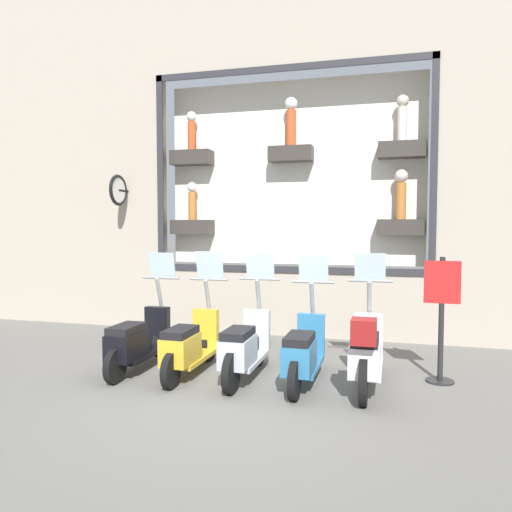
{
  "coord_description": "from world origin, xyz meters",
  "views": [
    {
      "loc": [
        -5.51,
        -1.85,
        2.04
      ],
      "look_at": [
        2.13,
        0.24,
        1.55
      ],
      "focal_mm": 35.0,
      "sensor_mm": 36.0,
      "label": 1
    }
  ],
  "objects_px": {
    "scooter_white_0": "(366,353)",
    "shop_sign_post": "(441,315)",
    "scooter_teal_1": "(303,353)",
    "scooter_yellow_3": "(189,345)",
    "scooter_black_4": "(137,342)",
    "scooter_silver_2": "(244,348)"
  },
  "relations": [
    {
      "from": "scooter_white_0",
      "to": "shop_sign_post",
      "type": "bearing_deg",
      "value": -54.88
    },
    {
      "from": "scooter_black_4",
      "to": "scooter_yellow_3",
      "type": "bearing_deg",
      "value": -89.94
    },
    {
      "from": "scooter_teal_1",
      "to": "scooter_yellow_3",
      "type": "height_order",
      "value": "scooter_yellow_3"
    },
    {
      "from": "scooter_white_0",
      "to": "shop_sign_post",
      "type": "height_order",
      "value": "scooter_white_0"
    },
    {
      "from": "scooter_yellow_3",
      "to": "scooter_black_4",
      "type": "distance_m",
      "value": 0.78
    },
    {
      "from": "scooter_white_0",
      "to": "shop_sign_post",
      "type": "relative_size",
      "value": 1.11
    },
    {
      "from": "scooter_teal_1",
      "to": "scooter_yellow_3",
      "type": "relative_size",
      "value": 1.0
    },
    {
      "from": "shop_sign_post",
      "to": "scooter_black_4",
      "type": "bearing_deg",
      "value": 98.38
    },
    {
      "from": "scooter_teal_1",
      "to": "scooter_black_4",
      "type": "distance_m",
      "value": 2.35
    },
    {
      "from": "shop_sign_post",
      "to": "scooter_teal_1",
      "type": "bearing_deg",
      "value": 109.29
    },
    {
      "from": "scooter_silver_2",
      "to": "scooter_yellow_3",
      "type": "distance_m",
      "value": 0.78
    },
    {
      "from": "scooter_teal_1",
      "to": "scooter_black_4",
      "type": "relative_size",
      "value": 1.0
    },
    {
      "from": "scooter_silver_2",
      "to": "shop_sign_post",
      "type": "bearing_deg",
      "value": -76.6
    },
    {
      "from": "scooter_white_0",
      "to": "scooter_teal_1",
      "type": "distance_m",
      "value": 0.79
    },
    {
      "from": "scooter_teal_1",
      "to": "shop_sign_post",
      "type": "height_order",
      "value": "shop_sign_post"
    },
    {
      "from": "scooter_black_4",
      "to": "shop_sign_post",
      "type": "xyz_separation_m",
      "value": [
        0.6,
        -4.06,
        0.46
      ]
    },
    {
      "from": "scooter_yellow_3",
      "to": "scooter_black_4",
      "type": "xyz_separation_m",
      "value": [
        -0.0,
        0.78,
        -0.0
      ]
    },
    {
      "from": "scooter_teal_1",
      "to": "shop_sign_post",
      "type": "xyz_separation_m",
      "value": [
        0.6,
        -1.7,
        0.46
      ]
    },
    {
      "from": "scooter_silver_2",
      "to": "scooter_black_4",
      "type": "relative_size",
      "value": 1.01
    },
    {
      "from": "scooter_teal_1",
      "to": "scooter_silver_2",
      "type": "bearing_deg",
      "value": 89.76
    },
    {
      "from": "scooter_teal_1",
      "to": "shop_sign_post",
      "type": "distance_m",
      "value": 1.86
    },
    {
      "from": "scooter_silver_2",
      "to": "scooter_black_4",
      "type": "xyz_separation_m",
      "value": [
        -0.0,
        1.57,
        -0.02
      ]
    }
  ]
}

